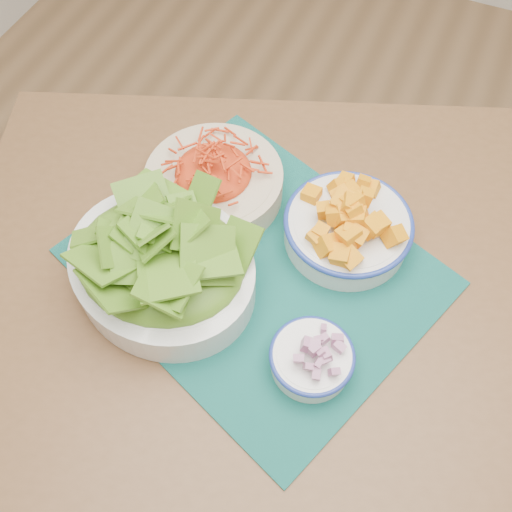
{
  "coord_description": "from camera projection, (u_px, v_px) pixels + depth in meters",
  "views": [
    {
      "loc": [
        0.01,
        -0.43,
        1.52
      ],
      "look_at": [
        -0.17,
        -0.01,
        0.78
      ],
      "focal_mm": 40.0,
      "sensor_mm": 36.0,
      "label": 1
    }
  ],
  "objects": [
    {
      "name": "lettuce_bowl",
      "position": [
        161.0,
        260.0,
        0.82
      ],
      "size": [
        0.35,
        0.32,
        0.13
      ],
      "rotation": [
        0.0,
        0.0,
        -0.3
      ],
      "color": "silver",
      "rests_on": "placemat"
    },
    {
      "name": "onion_bowl",
      "position": [
        312.0,
        357.0,
        0.78
      ],
      "size": [
        0.13,
        0.13,
        0.06
      ],
      "rotation": [
        0.0,
        0.0,
        0.21
      ],
      "color": "white",
      "rests_on": "placemat"
    },
    {
      "name": "ground",
      "position": [
        318.0,
        431.0,
        1.5
      ],
      "size": [
        4.0,
        4.0,
        0.0
      ],
      "primitive_type": "plane",
      "color": "#9F774D",
      "rests_on": "ground"
    },
    {
      "name": "squash_bowl",
      "position": [
        349.0,
        222.0,
        0.88
      ],
      "size": [
        0.22,
        0.22,
        0.1
      ],
      "rotation": [
        0.0,
        0.0,
        0.1
      ],
      "color": "silver",
      "rests_on": "placemat"
    },
    {
      "name": "table",
      "position": [
        311.0,
        305.0,
        0.98
      ],
      "size": [
        1.34,
        1.11,
        0.75
      ],
      "rotation": [
        0.0,
        0.0,
        0.36
      ],
      "color": "brown",
      "rests_on": "ground"
    },
    {
      "name": "carrot_bowl",
      "position": [
        214.0,
        178.0,
        0.93
      ],
      "size": [
        0.29,
        0.29,
        0.09
      ],
      "rotation": [
        0.0,
        0.0,
        -0.36
      ],
      "color": "beige",
      "rests_on": "placemat"
    },
    {
      "name": "placemat",
      "position": [
        256.0,
        267.0,
        0.89
      ],
      "size": [
        0.63,
        0.58,
        0.0
      ],
      "primitive_type": "cube",
      "rotation": [
        0.0,
        0.0,
        -0.37
      ],
      "color": "#073531",
      "rests_on": "table"
    }
  ]
}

